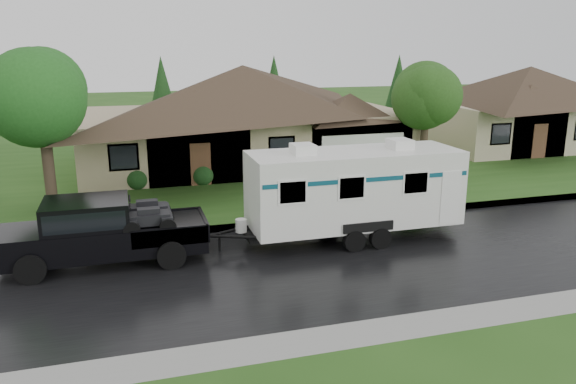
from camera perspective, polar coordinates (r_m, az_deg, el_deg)
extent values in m
plane|color=#274F18|center=(19.91, -1.61, -5.51)|extent=(140.00, 140.00, 0.00)
cube|color=black|center=(18.11, 0.03, -7.61)|extent=(140.00, 8.00, 0.01)
cube|color=gray|center=(21.95, -3.12, -3.37)|extent=(140.00, 0.50, 0.15)
cube|color=#274F18|center=(34.09, -8.10, 3.09)|extent=(140.00, 26.00, 0.15)
cube|color=tan|center=(33.18, -4.50, 5.64)|extent=(18.00, 10.00, 3.00)
pyramid|color=#38291F|center=(32.78, -4.65, 12.73)|extent=(19.44, 10.80, 2.60)
cube|color=tan|center=(31.95, 6.19, 4.97)|extent=(5.76, 4.00, 2.70)
cube|color=#BFAE8E|center=(42.46, 22.96, 6.52)|extent=(14.00, 9.00, 3.00)
pyramid|color=#38291F|center=(42.16, 23.48, 11.63)|extent=(15.12, 9.72, 2.30)
cylinder|color=#382B1E|center=(24.49, -23.02, 1.21)|extent=(0.45, 0.45, 3.01)
sphere|color=#276C23|center=(23.99, -23.82, 8.88)|extent=(4.15, 4.15, 4.15)
cylinder|color=#382B1E|center=(31.38, 13.59, 4.38)|extent=(0.41, 0.41, 2.62)
sphere|color=#2F601F|center=(31.01, 13.91, 9.59)|extent=(3.61, 3.61, 3.61)
sphere|color=#143814|center=(28.07, -15.10, 1.40)|extent=(1.00, 1.00, 1.00)
sphere|color=#143814|center=(28.29, -8.72, 1.85)|extent=(1.00, 1.00, 1.00)
sphere|color=#143814|center=(28.86, -2.51, 2.26)|extent=(1.00, 1.00, 1.00)
sphere|color=#143814|center=(29.76, 3.39, 2.63)|extent=(1.00, 1.00, 1.00)
sphere|color=#143814|center=(30.95, 8.89, 2.95)|extent=(1.00, 1.00, 1.00)
cube|color=black|center=(19.07, -18.28, -4.52)|extent=(6.49, 2.16, 0.93)
cube|color=black|center=(19.24, -25.45, -4.15)|extent=(1.73, 2.11, 0.38)
cube|color=black|center=(18.85, -19.80, -2.21)|extent=(2.60, 2.03, 0.97)
cube|color=black|center=(18.84, -19.81, -2.06)|extent=(2.38, 2.08, 0.60)
cube|color=black|center=(19.02, -12.14, -3.45)|extent=(2.38, 2.06, 0.06)
cylinder|color=black|center=(18.42, -24.69, -7.13)|extent=(0.91, 0.35, 0.91)
cylinder|color=black|center=(20.40, -23.91, -4.97)|extent=(0.91, 0.35, 0.91)
cylinder|color=black|center=(18.22, -11.76, -6.27)|extent=(0.91, 0.35, 0.91)
cylinder|color=black|center=(20.22, -12.29, -4.17)|extent=(0.91, 0.35, 0.91)
cube|color=white|center=(20.30, 6.74, 0.47)|extent=(7.58, 2.60, 2.65)
cube|color=black|center=(20.71, 6.62, -3.52)|extent=(8.01, 1.30, 0.15)
cube|color=#0C4659|center=(20.16, 6.79, 2.08)|extent=(7.42, 2.62, 0.15)
cube|color=white|center=(19.30, 1.53, 4.38)|extent=(0.76, 0.87, 0.35)
cube|color=white|center=(20.72, 11.29, 4.82)|extent=(0.76, 0.87, 0.35)
cylinder|color=black|center=(19.44, 6.75, -4.94)|extent=(0.76, 0.26, 0.76)
cylinder|color=black|center=(21.68, 4.11, -2.77)|extent=(0.76, 0.26, 0.76)
cylinder|color=black|center=(19.83, 9.35, -4.64)|extent=(0.76, 0.26, 0.76)
cylinder|color=black|center=(22.03, 6.49, -2.54)|extent=(0.76, 0.26, 0.76)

